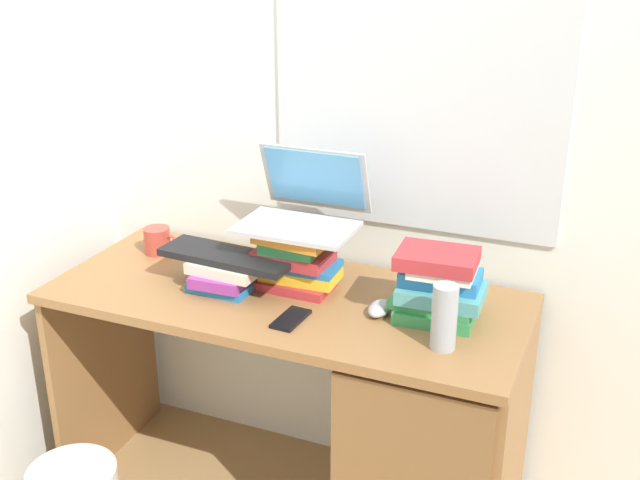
% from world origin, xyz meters
% --- Properties ---
extents(wall_back, '(6.00, 0.06, 2.60)m').
position_xyz_m(wall_back, '(0.00, 0.35, 1.30)').
color(wall_back, silver).
rests_on(wall_back, ground).
extents(wall_left, '(0.05, 6.00, 2.60)m').
position_xyz_m(wall_left, '(-0.87, 0.00, 1.30)').
color(wall_left, silver).
rests_on(wall_left, ground).
extents(desk, '(1.44, 0.61, 0.77)m').
position_xyz_m(desk, '(0.37, -0.02, 0.42)').
color(desk, olive).
rests_on(desk, ground).
extents(book_stack_tall, '(0.26, 0.19, 0.19)m').
position_xyz_m(book_stack_tall, '(0.01, 0.06, 0.87)').
color(book_stack_tall, '#B22D33').
rests_on(book_stack_tall, desk).
extents(book_stack_keyboard_riser, '(0.23, 0.21, 0.09)m').
position_xyz_m(book_stack_keyboard_riser, '(-0.19, -0.02, 0.82)').
color(book_stack_keyboard_riser, '#2672B2').
rests_on(book_stack_keyboard_riser, desk).
extents(book_stack_side, '(0.26, 0.20, 0.20)m').
position_xyz_m(book_stack_side, '(0.46, 0.03, 0.87)').
color(book_stack_side, '#338C4C').
rests_on(book_stack_side, desk).
extents(laptop, '(0.35, 0.30, 0.22)m').
position_xyz_m(laptop, '(0.01, 0.12, 1.02)').
color(laptop, '#B7BABF').
rests_on(laptop, book_stack_tall).
extents(keyboard, '(0.43, 0.17, 0.02)m').
position_xyz_m(keyboard, '(-0.19, -0.02, 0.88)').
color(keyboard, black).
rests_on(keyboard, book_stack_keyboard_riser).
extents(computer_mouse, '(0.06, 0.10, 0.04)m').
position_xyz_m(computer_mouse, '(0.30, -0.01, 0.79)').
color(computer_mouse, '#A5A8AD').
rests_on(computer_mouse, desk).
extents(mug, '(0.12, 0.09, 0.09)m').
position_xyz_m(mug, '(-0.53, 0.13, 0.82)').
color(mug, '#B23F33').
rests_on(mug, desk).
extents(water_bottle, '(0.07, 0.07, 0.18)m').
position_xyz_m(water_bottle, '(0.52, -0.13, 0.86)').
color(water_bottle, '#999EA5').
rests_on(water_bottle, desk).
extents(cell_phone, '(0.07, 0.14, 0.01)m').
position_xyz_m(cell_phone, '(0.08, -0.15, 0.78)').
color(cell_phone, black).
rests_on(cell_phone, desk).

